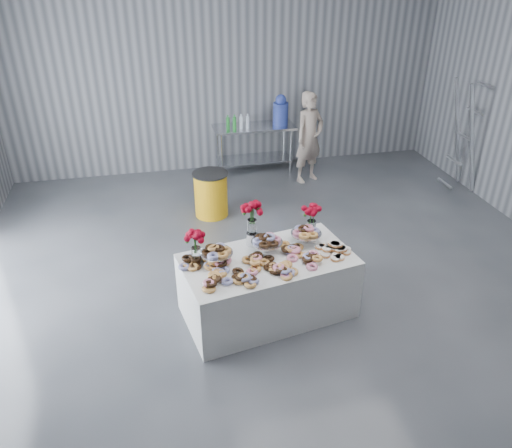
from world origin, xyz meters
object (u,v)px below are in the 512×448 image
Objects in this scene: water_jug at (281,111)px; person at (309,138)px; trash_barrel at (211,194)px; display_table at (268,286)px; stepladder at (464,136)px; prep_table at (254,140)px.

person is (0.38, -0.60, -0.34)m from water_jug.
person is 2.25× the size of trash_barrel.
stepladder reaches higher than display_table.
stepladder reaches higher than water_jug.
stepladder is at bearing -45.22° from person.
trash_barrel is 4.42m from stepladder.
person reaches higher than display_table.
person is at bearing 159.36° from stepladder.
display_table is at bearing -147.04° from stepladder.
prep_table is at bearing 120.95° from person.
water_jug is at bearing 45.77° from trash_barrel.
display_table is 4.42m from water_jug.
trash_barrel is (-1.54, -1.59, -0.79)m from water_jug.
person is (1.62, 3.57, 0.44)m from display_table.
prep_table is 1.08m from person.
display_table is at bearing -83.40° from trash_barrel.
person is at bearing 27.10° from trash_barrel.
stepladder is (2.83, -1.53, -0.18)m from water_jug.
water_jug is at bearing -0.00° from prep_table.
prep_table reaches higher than display_table.
water_jug reaches higher than display_table.
prep_table is at bearing 155.38° from stepladder.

